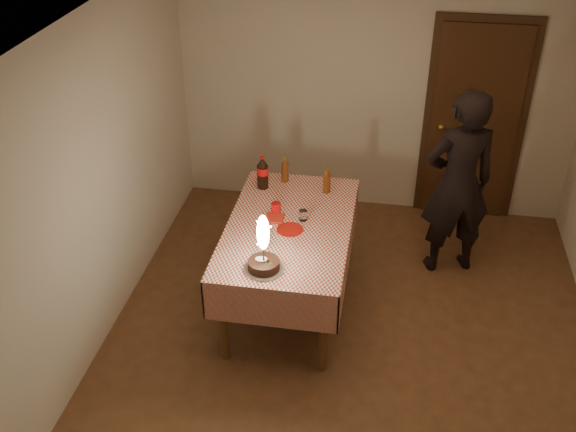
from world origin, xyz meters
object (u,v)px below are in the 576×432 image
Objects in this scene: clear_cup at (303,215)px; amber_bottle_right at (327,180)px; red_cup at (276,208)px; amber_bottle_left at (285,170)px; cola_bottle at (263,172)px; photographer at (458,184)px; birthday_cake at (264,254)px; dining_table at (289,236)px; red_plate at (290,230)px.

clear_cup is 0.51m from amber_bottle_right.
amber_bottle_left is (-0.02, 0.56, 0.07)m from red_cup.
photographer is (1.72, 0.24, -0.09)m from cola_bottle.
dining_table is at bearing 82.26° from birthday_cake.
birthday_cake reaches higher than clear_cup.
red_cup is at bearing -156.88° from photographer.
clear_cup is 0.35× the size of amber_bottle_left.
amber_bottle_left and amber_bottle_right have the same top height.
amber_bottle_left reaches higher than red_plate.
cola_bottle is (-0.36, 0.65, 0.15)m from red_plate.
amber_bottle_left is 0.14× the size of photographer.
dining_table is 17.20× the size of red_cup.
red_plate is 0.19m from clear_cup.
red_cup is 0.06× the size of photographer.
clear_cup is 0.66m from cola_bottle.
red_cup is at bearing 93.84° from birthday_cake.
photographer is (1.37, 0.88, 0.06)m from red_plate.
birthday_cake is 1.49× the size of cola_bottle.
dining_table is 19.11× the size of clear_cup.
birthday_cake reaches higher than red_plate.
birthday_cake is 2.06m from photographer.
clear_cup is at bearing -150.92° from photographer.
birthday_cake reaches higher than dining_table.
amber_bottle_left is (-0.16, 0.72, 0.23)m from dining_table.
clear_cup is 0.28× the size of cola_bottle.
birthday_cake is at bearing -135.65° from photographer.
amber_bottle_right is 1.17m from photographer.
clear_cup is at bearing 43.82° from dining_table.
clear_cup is (0.08, 0.17, 0.04)m from red_plate.
birthday_cake is 1.26m from amber_bottle_right.
amber_bottle_left reaches higher than clear_cup.
amber_bottle_left is at bearing 93.14° from birthday_cake.
red_cup is (-0.14, 0.16, 0.16)m from dining_table.
amber_bottle_left is at bearing 92.16° from red_cup.
dining_table is 0.67m from amber_bottle_right.
birthday_cake is at bearing -78.25° from cola_bottle.
cola_bottle is 1.25× the size of amber_bottle_right.
red_cup reaches higher than clear_cup.
birthday_cake is at bearing -104.47° from clear_cup.
red_cup is at bearing 124.30° from red_plate.
red_cup reaches higher than red_plate.
cola_bottle is at bearing 120.20° from dining_table.
amber_bottle_left reaches higher than red_cup.
dining_table is at bearing 105.99° from red_plate.
amber_bottle_right is 0.14× the size of photographer.
photographer is at bearing 29.08° from clear_cup.
red_plate is (0.02, -0.07, 0.11)m from dining_table.
clear_cup is 1.47m from photographer.
clear_cup is (0.24, -0.06, -0.01)m from red_cup.
amber_bottle_left reaches higher than dining_table.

